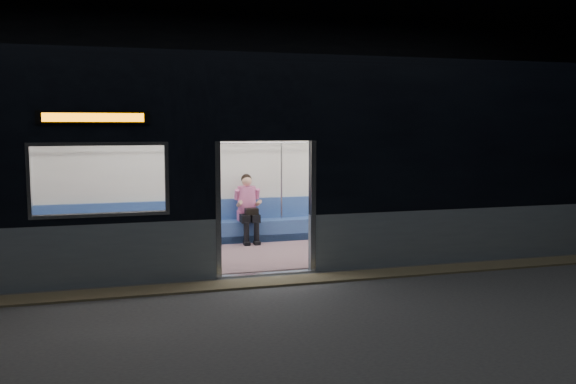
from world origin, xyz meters
name	(u,v)px	position (x,y,z in m)	size (l,w,h in m)	color
station_floor	(285,293)	(0.00, 0.00, -0.01)	(24.00, 14.00, 0.01)	#47494C
station_envelope	(285,19)	(0.00, 0.00, 3.66)	(24.00, 14.00, 5.00)	black
tactile_strip	(275,282)	(0.00, 0.55, 0.01)	(22.80, 0.50, 0.03)	#8C7F59
metro_car	(245,151)	(0.00, 2.54, 1.85)	(18.00, 3.04, 3.35)	#92A2AF
passenger	(248,204)	(0.25, 3.55, 0.77)	(0.37, 0.64, 1.31)	black
handbag	(252,211)	(0.28, 3.34, 0.66)	(0.24, 0.20, 0.12)	black
transit_map	(458,164)	(5.00, 3.85, 1.45)	(0.93, 0.03, 0.60)	white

